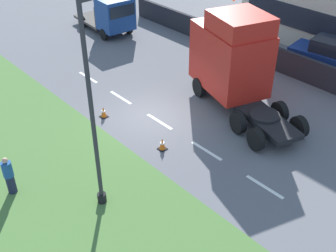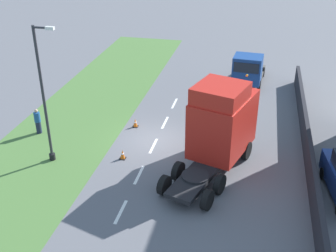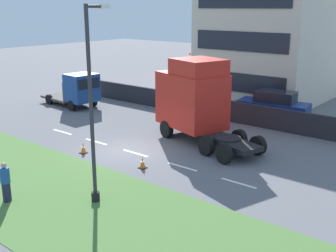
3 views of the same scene
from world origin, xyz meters
TOP-DOWN VIEW (x-y plane):
  - ground_plane at (0.00, 0.00)m, footprint 120.00×120.00m
  - grass_verge at (-6.00, 0.00)m, footprint 7.00×44.00m
  - lane_markings at (0.00, -0.70)m, footprint 0.16×14.60m
  - boundary_wall at (9.00, 0.00)m, footprint 0.25×24.00m
  - lorry_cab at (4.09, -1.67)m, footprint 4.60×7.61m
  - flatbed_truck at (5.04, 10.13)m, footprint 2.62×5.59m
  - parked_car at (10.81, -3.56)m, footprint 2.50×5.00m
  - lamp_post at (-5.24, -3.46)m, footprint 1.29×0.34m
  - pedestrian at (-7.60, -0.66)m, footprint 0.39×0.39m
  - traffic_cone_lead at (-1.38, -2.49)m, footprint 0.36×0.36m
  - traffic_cone_trailing at (-1.79, 1.50)m, footprint 0.36×0.36m

SIDE VIEW (x-z plane):
  - ground_plane at x=0.00m, z-range 0.00..0.00m
  - lane_markings at x=0.00m, z-range 0.00..0.00m
  - grass_verge at x=-6.00m, z-range 0.00..0.01m
  - traffic_cone_lead at x=-1.38m, z-range -0.01..0.57m
  - traffic_cone_trailing at x=-1.79m, z-range -0.01..0.57m
  - boundary_wall at x=9.00m, z-range 0.00..1.44m
  - pedestrian at x=-7.60m, z-range -0.02..1.67m
  - parked_car at x=10.81m, z-range -0.03..2.11m
  - flatbed_truck at x=5.04m, z-range 0.07..2.80m
  - lorry_cab at x=4.09m, z-range -0.05..4.93m
  - lamp_post at x=-5.24m, z-range -0.30..7.49m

